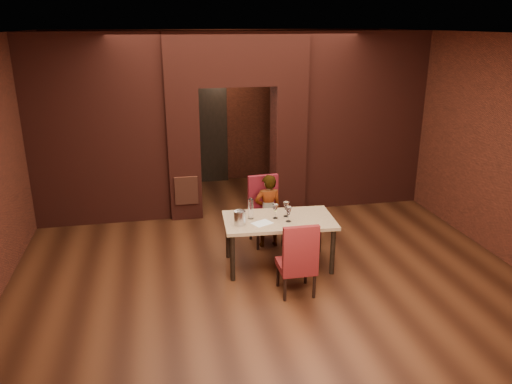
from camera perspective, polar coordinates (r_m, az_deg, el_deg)
floor at (r=7.54m, az=0.45°, el=-7.42°), size 8.00×8.00×0.00m
ceiling at (r=6.76m, az=0.52°, el=17.69°), size 7.00×8.00×0.04m
wall_back at (r=10.84m, az=-4.03°, el=9.60°), size 7.00×0.04×3.20m
wall_front at (r=3.44m, az=14.97°, el=-12.20°), size 7.00×0.04×3.20m
wall_right at (r=8.42m, az=24.57°, el=5.24°), size 0.04×8.00×3.20m
pillar_left at (r=8.89m, az=-8.28°, el=4.42°), size 0.55×0.55×2.30m
pillar_right at (r=9.19m, az=3.66°, el=5.06°), size 0.55×0.55×2.30m
lintel at (r=8.74m, az=-2.35°, el=15.00°), size 2.45×0.55×0.90m
wing_wall_left at (r=8.83m, az=-17.66°, el=6.63°), size 2.28×0.35×3.20m
wing_wall_right at (r=9.56m, az=11.99°, el=7.99°), size 2.28×0.35×3.20m
vent_panel at (r=8.78m, az=-7.97°, el=0.16°), size 0.40×0.03×0.50m
rear_door at (r=10.84m, az=-6.03°, el=6.58°), size 0.90×0.08×2.10m
rear_door_frame at (r=10.80m, az=-6.01°, el=6.54°), size 1.02×0.04×2.22m
dining_table at (r=7.15m, az=2.59°, el=-5.75°), size 1.59×0.96×0.72m
chair_far at (r=7.79m, az=1.23°, el=-2.24°), size 0.52×0.52×1.07m
chair_near at (r=6.42m, az=4.63°, el=-7.42°), size 0.46×0.46×1.00m
person_seated at (r=7.68m, az=1.38°, el=-2.16°), size 0.43×0.29×1.16m
wine_glass_a at (r=6.99m, az=2.22°, el=-2.22°), size 0.09×0.09×0.21m
wine_glass_b at (r=7.06m, az=3.46°, el=-1.98°), size 0.09×0.09×0.22m
wine_glass_c at (r=6.88m, az=3.74°, el=-2.55°), size 0.09×0.09×0.22m
tasting_sheet at (r=6.85m, az=0.70°, el=-3.58°), size 0.32×0.29×0.00m
wine_bucket at (r=6.78m, az=-1.86°, el=-2.96°), size 0.16×0.16×0.20m
water_bottle at (r=6.95m, az=-0.60°, el=-1.88°), size 0.07×0.07×0.31m
potted_plant at (r=8.06m, az=6.53°, el=-4.08°), size 0.50×0.48×0.43m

